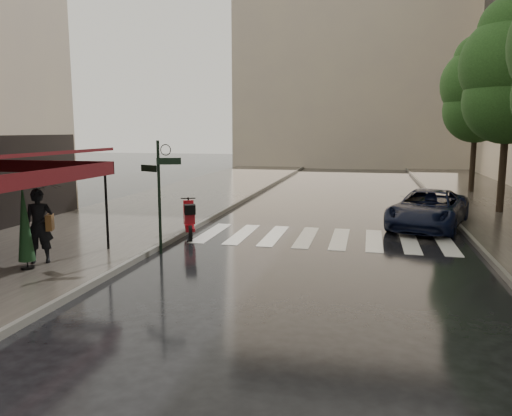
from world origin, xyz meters
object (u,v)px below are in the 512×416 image
at_px(scooter, 189,220).
at_px(parked_car, 428,209).
at_px(pedestrian_with_umbrella, 37,195).
at_px(parasol_back, 25,223).

relative_size(scooter, parked_car, 0.36).
xyz_separation_m(pedestrian_with_umbrella, parasol_back, (0.04, -0.58, -0.58)).
bearing_deg(parasol_back, pedestrian_with_umbrella, 94.20).
xyz_separation_m(parked_car, parasol_back, (-9.88, -8.02, 0.56)).
xyz_separation_m(pedestrian_with_umbrella, scooter, (2.38, 4.10, -1.26)).
relative_size(pedestrian_with_umbrella, parked_car, 0.54).
distance_m(scooter, parasol_back, 5.27).
bearing_deg(pedestrian_with_umbrella, parasol_back, -110.12).
height_order(scooter, parasol_back, parasol_back).
bearing_deg(parked_car, pedestrian_with_umbrella, -126.57).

